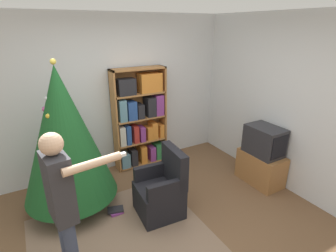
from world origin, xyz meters
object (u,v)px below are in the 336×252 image
at_px(bookshelf, 140,119).
at_px(television, 265,141).
at_px(christmas_tree, 64,135).
at_px(armchair, 162,192).
at_px(standing_person, 63,203).

height_order(bookshelf, television, bookshelf).
bearing_deg(bookshelf, television, -46.55).
bearing_deg(christmas_tree, television, -17.03).
bearing_deg(armchair, television, 89.92).
bearing_deg(standing_person, television, 89.95).
relative_size(bookshelf, armchair, 1.91).
xyz_separation_m(christmas_tree, armchair, (1.01, -0.72, -0.77)).
xyz_separation_m(television, standing_person, (-2.99, -0.40, 0.23)).
xyz_separation_m(bookshelf, television, (1.42, -1.50, -0.14)).
bearing_deg(christmas_tree, armchair, -35.33).
distance_m(armchair, standing_person, 1.50).
bearing_deg(armchair, bookshelf, 170.87).
height_order(armchair, standing_person, standing_person).
xyz_separation_m(bookshelf, standing_person, (-1.57, -1.90, 0.09)).
relative_size(television, christmas_tree, 0.27).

